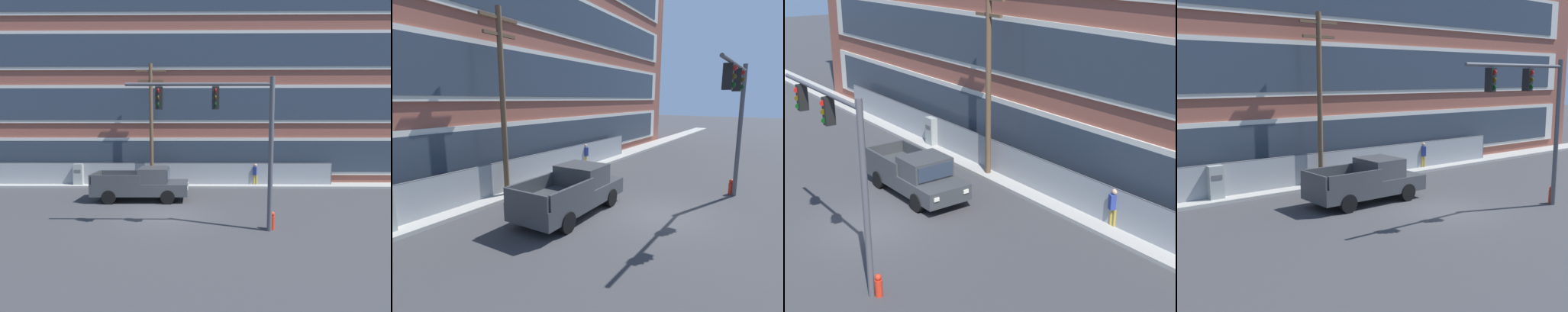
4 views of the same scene
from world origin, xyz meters
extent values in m
plane|color=#38383A|center=(0.00, 0.00, 0.00)|extent=(160.00, 160.00, 0.00)
cube|color=#9E9B93|center=(0.00, 7.54, 0.08)|extent=(80.00, 1.69, 0.16)
cube|color=brown|center=(-0.25, 14.12, 9.78)|extent=(45.11, 11.47, 19.56)
cube|color=beige|center=(-0.25, 8.32, 2.15)|extent=(41.50, 0.10, 2.82)
cube|color=#2D3844|center=(-0.25, 8.26, 2.15)|extent=(39.69, 0.06, 2.35)
cube|color=beige|center=(-0.25, 8.32, 6.07)|extent=(41.50, 0.10, 2.82)
cube|color=#2D3844|center=(-0.25, 8.26, 6.07)|extent=(39.69, 0.06, 2.35)
cube|color=gray|center=(-3.05, 7.56, 0.85)|extent=(28.73, 0.04, 1.71)
cylinder|color=#4C4C51|center=(11.31, 7.56, 0.85)|extent=(0.06, 0.06, 1.71)
cylinder|color=#4C4C51|center=(-3.05, 7.56, 1.71)|extent=(28.73, 0.05, 0.05)
cylinder|color=#4C4C51|center=(4.54, -2.16, 3.18)|extent=(0.20, 0.20, 6.36)
cylinder|color=#4C4C51|center=(1.57, -2.16, 6.06)|extent=(5.94, 0.14, 0.14)
cube|color=black|center=(2.26, -2.16, 5.51)|extent=(0.28, 0.32, 0.90)
cylinder|color=red|center=(2.26, -2.34, 5.79)|extent=(0.04, 0.18, 0.18)
cylinder|color=#503E08|center=(2.26, -2.34, 5.51)|extent=(0.04, 0.18, 0.18)
cylinder|color=#0A4011|center=(2.26, -2.34, 5.23)|extent=(0.04, 0.18, 0.18)
cube|color=black|center=(-0.02, -2.16, 5.51)|extent=(0.28, 0.32, 0.90)
cylinder|color=red|center=(-0.02, -2.34, 5.79)|extent=(0.04, 0.18, 0.18)
cylinder|color=#503E08|center=(-0.02, -2.34, 5.51)|extent=(0.04, 0.18, 0.18)
cylinder|color=#0A4011|center=(-0.02, -2.34, 5.23)|extent=(0.04, 0.18, 0.18)
cube|color=#383A3D|center=(-1.85, 3.21, 0.75)|extent=(5.57, 2.15, 0.70)
cube|color=#383A3D|center=(-1.07, 3.22, 1.53)|extent=(1.69, 1.93, 0.86)
cube|color=#283342|center=(-0.22, 3.24, 1.53)|extent=(0.08, 1.70, 0.64)
cube|color=#383A3D|center=(-3.11, 4.17, 1.38)|extent=(2.77, 0.16, 0.56)
cube|color=#383A3D|center=(-3.08, 2.22, 1.38)|extent=(2.77, 0.16, 0.56)
cube|color=#383A3D|center=(-4.58, 3.17, 1.38)|extent=(0.13, 1.99, 0.56)
cylinder|color=black|center=(-0.20, 4.19, 0.40)|extent=(0.80, 0.27, 0.80)
cylinder|color=black|center=(-0.17, 2.28, 0.40)|extent=(0.80, 0.27, 0.80)
cylinder|color=black|center=(-3.52, 4.14, 0.40)|extent=(0.80, 0.27, 0.80)
cylinder|color=black|center=(-3.49, 2.23, 0.40)|extent=(0.80, 0.27, 0.80)
cube|color=white|center=(0.93, 3.98, 0.85)|extent=(0.06, 0.24, 0.16)
cube|color=white|center=(0.96, 2.53, 0.85)|extent=(0.06, 0.24, 0.16)
cylinder|color=brown|center=(-1.80, 7.17, 4.40)|extent=(0.26, 0.26, 8.80)
cube|color=brown|center=(-1.80, 7.17, 8.30)|extent=(2.11, 0.14, 0.14)
cube|color=brown|center=(-1.80, 7.17, 7.60)|extent=(1.80, 0.14, 0.14)
cylinder|color=#B7932D|center=(5.66, 7.56, 0.42)|extent=(0.14, 0.14, 0.85)
cylinder|color=#B7932D|center=(5.84, 7.56, 0.42)|extent=(0.14, 0.14, 0.85)
cube|color=navy|center=(5.75, 7.56, 1.15)|extent=(0.37, 0.46, 0.60)
sphere|color=tan|center=(5.75, 7.56, 1.57)|extent=(0.24, 0.24, 0.24)
cylinder|color=red|center=(4.70, -1.98, 0.29)|extent=(0.24, 0.24, 0.58)
sphere|color=red|center=(4.70, -1.98, 0.67)|extent=(0.22, 0.22, 0.22)
camera|label=1|loc=(1.57, -14.64, 4.33)|focal=28.00mm
camera|label=2|loc=(-11.71, -4.01, 4.74)|focal=28.00mm
camera|label=3|loc=(19.74, -9.08, 10.26)|focal=55.00mm
camera|label=4|loc=(-14.70, -14.17, 5.58)|focal=45.00mm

